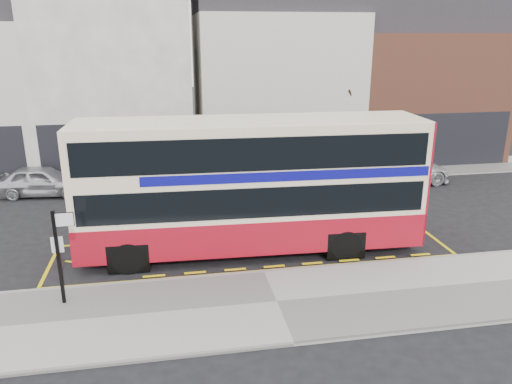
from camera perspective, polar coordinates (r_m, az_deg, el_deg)
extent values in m
plane|color=black|center=(16.73, 0.66, -8.91)|extent=(120.00, 120.00, 0.00)
cube|color=#9E9B96|center=(14.71, 2.38, -12.60)|extent=(40.00, 4.00, 0.15)
cube|color=gray|center=(16.37, 0.91, -9.25)|extent=(40.00, 0.15, 0.15)
cube|color=#9E9B96|center=(26.89, -3.72, 1.66)|extent=(50.00, 3.00, 0.15)
cube|color=white|center=(29.96, -15.52, 11.35)|extent=(8.00, 8.00, 9.00)
cube|color=black|center=(26.51, -15.72, 4.20)|extent=(7.36, 0.06, 3.20)
cube|color=black|center=(26.58, -15.68, 3.79)|extent=(5.60, 0.04, 2.00)
cube|color=beige|center=(30.52, 1.91, 11.60)|extent=(9.00, 8.00, 8.50)
cube|color=#136F21|center=(27.12, 3.60, 5.13)|extent=(8.28, 0.06, 3.20)
cube|color=black|center=(27.18, 3.59, 4.72)|extent=(6.30, 0.04, 2.00)
cube|color=#9F583F|center=(33.62, 17.36, 10.53)|extent=(9.00, 8.00, 7.50)
cube|color=#28262B|center=(33.42, 18.12, 18.45)|extent=(9.00, 7.20, 1.80)
cube|color=black|center=(30.50, 20.35, 5.47)|extent=(8.28, 0.06, 3.20)
cube|color=black|center=(30.56, 20.29, 5.11)|extent=(6.30, 0.04, 2.00)
cube|color=#FFE8C2|center=(17.29, -0.58, 1.10)|extent=(11.90, 3.09, 4.35)
cube|color=maroon|center=(17.81, -0.56, -3.79)|extent=(11.94, 3.13, 1.18)
cube|color=maroon|center=(18.95, 17.36, 1.77)|extent=(0.15, 2.73, 4.35)
cube|color=black|center=(17.38, -0.57, 0.16)|extent=(11.43, 3.14, 1.02)
cube|color=black|center=(16.96, -0.59, 5.36)|extent=(11.43, 3.14, 1.07)
cube|color=#0D0B81|center=(17.31, 2.95, 3.03)|extent=(9.54, 3.06, 0.32)
cube|color=black|center=(17.72, -19.80, -1.49)|extent=(0.15, 2.47, 1.72)
cube|color=black|center=(17.23, -20.45, 4.43)|extent=(0.15, 2.47, 1.07)
cube|color=black|center=(17.43, -20.12, 1.68)|extent=(0.11, 1.88, 0.38)
cube|color=#FFE8C2|center=(16.81, -0.60, 8.04)|extent=(11.90, 2.98, 0.13)
cylinder|color=black|center=(16.84, -14.37, -7.29)|extent=(1.08, 0.34, 1.07)
cylinder|color=black|center=(19.08, -13.66, -4.21)|extent=(1.08, 0.34, 1.07)
cylinder|color=black|center=(17.54, 10.18, -5.96)|extent=(1.08, 0.34, 1.07)
cylinder|color=black|center=(19.69, 8.00, -3.16)|extent=(1.08, 0.34, 1.07)
cube|color=black|center=(15.00, -21.63, -7.01)|extent=(0.10, 0.10, 2.79)
cube|color=white|center=(14.54, -21.05, -2.96)|extent=(0.50, 0.06, 0.41)
cube|color=white|center=(14.90, -21.76, -5.62)|extent=(0.33, 0.04, 0.46)
imported|color=silver|center=(26.03, -23.22, 1.19)|extent=(4.46, 2.17, 1.47)
imported|color=#393B40|center=(24.35, -5.97, 1.29)|extent=(4.06, 1.75, 1.30)
imported|color=silver|center=(26.92, 16.08, 2.52)|extent=(5.34, 2.41, 1.52)
cylinder|color=#322016|center=(29.09, 10.01, 4.72)|extent=(0.24, 0.24, 2.18)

